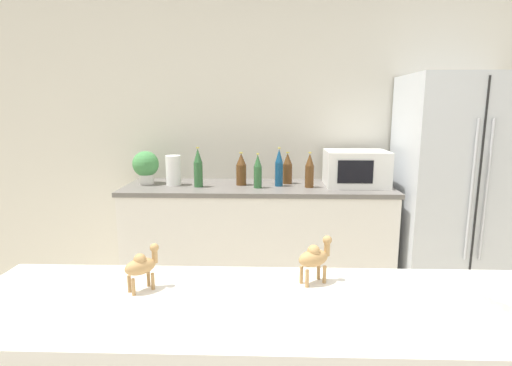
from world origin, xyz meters
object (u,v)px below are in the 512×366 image
Objects in this scene: back_bottle_1 at (241,170)px; back_bottle_4 at (288,169)px; microwave at (356,168)px; refrigerator at (454,193)px; back_bottle_3 at (258,172)px; potted_plant at (146,166)px; back_bottle_5 at (198,168)px; back_bottle_2 at (310,171)px; paper_towel_roll at (173,170)px; camel_figurine_second at (142,265)px; back_bottle_0 at (279,168)px; camel_figurine at (315,257)px.

back_bottle_4 is at bearing 11.38° from back_bottle_1.
back_bottle_1 reaches higher than back_bottle_4.
back_bottle_1 is at bearing 179.86° from microwave.
back_bottle_3 is (-1.52, -0.03, 0.17)m from refrigerator.
back_bottle_5 is (0.45, -0.11, -0.00)m from potted_plant.
back_bottle_2 reaches higher than back_bottle_3.
back_bottle_5 is (-1.24, -0.09, 0.01)m from microwave.
back_bottle_2 is 0.87m from back_bottle_5.
back_bottle_5 is (-0.33, -0.09, 0.02)m from back_bottle_1.
refrigerator reaches higher than paper_towel_roll.
paper_towel_roll is 0.89× the size of back_bottle_3.
paper_towel_roll is 1.89m from camel_figurine_second.
microwave is 3.04× the size of camel_figurine_second.
back_bottle_0 is at bearing 178.09° from refrigerator.
back_bottle_1 is at bearing 171.54° from back_bottle_2.
back_bottle_4 is at bearing 136.52° from back_bottle_2.
back_bottle_3 is at bearing -3.02° from back_bottle_5.
back_bottle_4 is (0.07, 0.11, -0.02)m from back_bottle_0.
paper_towel_roll is 1.08m from back_bottle_2.
camel_figurine is (0.93, -1.78, -0.03)m from paper_towel_roll.
back_bottle_0 is 0.13m from back_bottle_4.
back_bottle_2 is (0.24, -0.05, -0.01)m from back_bottle_0.
back_bottle_3 is (0.14, -0.11, 0.00)m from back_bottle_1.
camel_figurine is at bearing -95.04° from back_bottle_2.
potted_plant is at bearing 175.58° from back_bottle_2.
potted_plant is 0.78m from back_bottle_1.
paper_towel_roll is 0.76× the size of back_bottle_5.
back_bottle_0 is at bearing 74.47° from camel_figurine_second.
back_bottle_4 reaches higher than paper_towel_roll.
refrigerator is at bearing 1.25° from back_bottle_3.
back_bottle_1 is 0.85× the size of back_bottle_5.
back_bottle_5 is at bearing -179.51° from back_bottle_2.
refrigerator is at bearing -1.91° from back_bottle_0.
camel_figurine_second is at bearing -112.61° from back_bottle_2.
potted_plant is 1.00× the size of back_bottle_3.
paper_towel_roll is at bearing 179.12° from back_bottle_0.
back_bottle_0 is 0.98× the size of back_bottle_5.
camel_figurine_second is (0.12, -1.79, -0.07)m from back_bottle_5.
paper_towel_roll reaches higher than camel_figurine.
back_bottle_5 reaches higher than back_bottle_3.
camel_figurine is (-0.53, -1.80, -0.05)m from microwave.
potted_plant reaches higher than back_bottle_4.
paper_towel_roll is at bearing 178.49° from refrigerator.
microwave reaches higher than back_bottle_3.
refrigerator is 6.49× the size of back_bottle_2.
potted_plant is 1.98m from camel_figurine_second.
camel_figurine_second is (0.57, -1.90, -0.07)m from potted_plant.
camel_figurine is (0.72, -1.71, -0.06)m from back_bottle_5.
back_bottle_0 reaches higher than camel_figurine.
back_bottle_0 is (-0.61, -0.03, 0.01)m from microwave.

